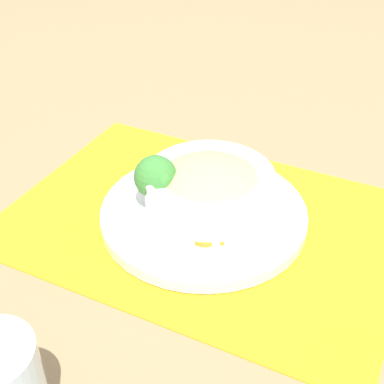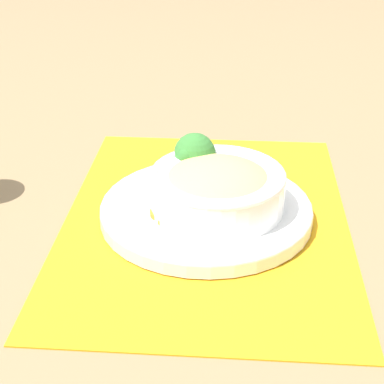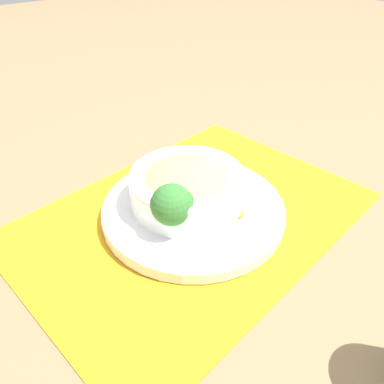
# 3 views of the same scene
# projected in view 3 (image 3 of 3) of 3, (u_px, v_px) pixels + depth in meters

# --- Properties ---
(ground_plane) EXTENTS (4.00, 4.00, 0.00)m
(ground_plane) POSITION_uv_depth(u_px,v_px,m) (193.00, 216.00, 0.58)
(ground_plane) COLOR #8C704C
(placemat) EXTENTS (0.55, 0.42, 0.00)m
(placemat) POSITION_uv_depth(u_px,v_px,m) (193.00, 215.00, 0.58)
(placemat) COLOR orange
(placemat) RESTS_ON ground_plane
(plate) EXTENTS (0.28, 0.28, 0.02)m
(plate) POSITION_uv_depth(u_px,v_px,m) (193.00, 208.00, 0.57)
(plate) COLOR white
(plate) RESTS_ON placemat
(bowl) EXTENTS (0.17, 0.17, 0.06)m
(bowl) POSITION_uv_depth(u_px,v_px,m) (189.00, 184.00, 0.56)
(bowl) COLOR white
(bowl) RESTS_ON plate
(broccoli_floret) EXTENTS (0.06, 0.06, 0.08)m
(broccoli_floret) POSITION_uv_depth(u_px,v_px,m) (172.00, 206.00, 0.49)
(broccoli_floret) COLOR #84AD5B
(broccoli_floret) RESTS_ON plate
(carrot_slice_near) EXTENTS (0.04, 0.04, 0.01)m
(carrot_slice_near) POSITION_uv_depth(u_px,v_px,m) (230.00, 212.00, 0.55)
(carrot_slice_near) COLOR orange
(carrot_slice_near) RESTS_ON plate
(carrot_slice_middle) EXTENTS (0.04, 0.04, 0.01)m
(carrot_slice_middle) POSITION_uv_depth(u_px,v_px,m) (231.00, 204.00, 0.56)
(carrot_slice_middle) COLOR orange
(carrot_slice_middle) RESTS_ON plate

